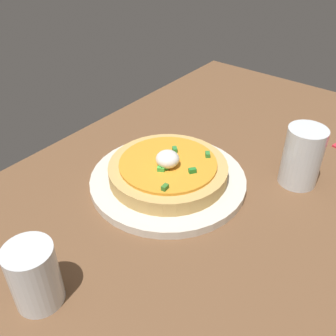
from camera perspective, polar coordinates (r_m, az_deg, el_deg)
The scene contains 5 objects.
dining_table at distance 67.62cm, azimuth 3.52°, elevation -6.97°, with size 125.96×71.29×3.33cm, color brown.
plate at distance 71.10cm, azimuth -0.00°, elevation -1.82°, with size 28.80×28.80×1.56cm, color silver.
pizza at distance 69.60cm, azimuth 0.00°, elevation -0.23°, with size 21.75×21.75×6.20cm.
cup_near at distance 73.19cm, azimuth 19.32°, elevation 1.27°, with size 6.97×6.97×11.32cm.
cup_far at distance 53.58cm, azimuth -19.23°, elevation -15.29°, with size 6.41×6.41×9.42cm.
Camera 1 is at (41.56, 27.27, 47.50)cm, focal length 40.82 mm.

